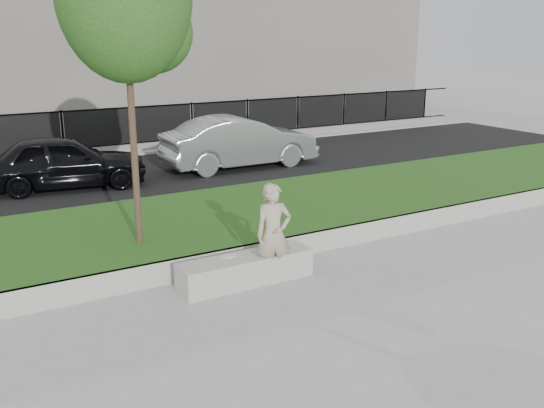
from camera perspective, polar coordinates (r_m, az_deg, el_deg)
ground at (r=9.72m, az=-0.14°, el=-8.02°), size 90.00×90.00×0.00m
grass_bank at (r=12.17m, az=-7.26°, el=-2.17°), size 34.00×4.00×0.40m
grass_kerb at (r=10.49m, az=-3.01°, el=-5.04°), size 34.00×0.08×0.40m
street at (r=17.25m, az=-14.49°, el=2.17°), size 34.00×7.00×0.04m
far_pavement at (r=21.52m, az=-17.88°, el=4.66°), size 34.00×3.00×0.12m
iron_fence at (r=20.48m, az=-17.36°, el=5.54°), size 32.00×0.30×1.50m
building_facade at (r=28.07m, az=-22.12°, el=16.86°), size 34.00×10.00×10.00m
stone_bench at (r=9.88m, az=-2.48°, el=-6.19°), size 2.25×0.56×0.46m
man at (r=9.72m, az=0.13°, el=-2.82°), size 0.66×0.49×1.65m
book at (r=9.80m, az=-4.12°, el=-4.90°), size 0.24×0.20×0.02m
young_tree at (r=10.40m, az=-13.31°, el=18.15°), size 2.26×2.16×5.54m
car_dark at (r=16.52m, az=-19.00°, el=3.79°), size 4.33×2.29×1.40m
car_silver at (r=18.15m, az=-3.05°, el=5.85°), size 4.66×1.68×1.53m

